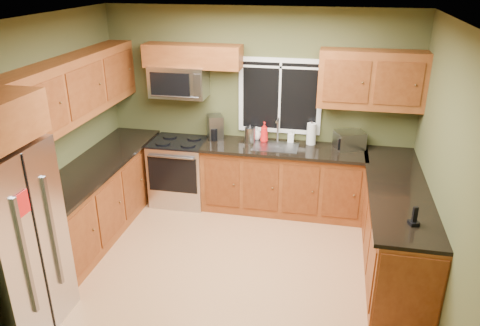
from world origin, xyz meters
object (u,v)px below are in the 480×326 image
(range, at_px, (180,171))
(refrigerator, at_px, (3,245))
(toaster_oven, at_px, (349,140))
(coffee_maker, at_px, (215,128))
(paper_towel_roll, at_px, (311,134))
(microwave, at_px, (179,81))
(cordless_phone, at_px, (414,220))
(kettle, at_px, (250,134))
(soap_bottle_c, at_px, (256,133))
(soap_bottle_b, at_px, (291,136))
(soap_bottle_a, at_px, (264,132))

(range, bearing_deg, refrigerator, -103.97)
(toaster_oven, bearing_deg, coffee_maker, 179.34)
(coffee_maker, bearing_deg, paper_towel_roll, 1.83)
(range, xyz_separation_m, microwave, (-0.00, 0.14, 1.26))
(cordless_phone, bearing_deg, microwave, 146.68)
(kettle, xyz_separation_m, cordless_phone, (1.89, -1.86, -0.06))
(microwave, xyz_separation_m, soap_bottle_c, (1.05, 0.09, -0.70))
(range, relative_size, kettle, 3.61)
(kettle, relative_size, soap_bottle_b, 1.46)
(microwave, height_order, soap_bottle_b, microwave)
(microwave, bearing_deg, cordless_phone, -33.32)
(soap_bottle_b, xyz_separation_m, cordless_phone, (1.35, -1.99, -0.03))
(microwave, bearing_deg, refrigerator, -103.34)
(toaster_oven, distance_m, kettle, 1.32)
(toaster_oven, height_order, kettle, kettle)
(toaster_oven, distance_m, coffee_maker, 1.82)
(range, xyz_separation_m, kettle, (0.99, 0.10, 0.59))
(range, distance_m, soap_bottle_a, 1.33)
(coffee_maker, relative_size, soap_bottle_b, 1.84)
(range, bearing_deg, soap_bottle_b, 8.56)
(soap_bottle_a, bearing_deg, microwave, -178.31)
(soap_bottle_c, bearing_deg, toaster_oven, -3.80)
(kettle, height_order, soap_bottle_b, kettle)
(coffee_maker, relative_size, kettle, 1.26)
(soap_bottle_a, bearing_deg, coffee_maker, -179.79)
(refrigerator, relative_size, coffee_maker, 5.49)
(paper_towel_roll, bearing_deg, kettle, -172.55)
(refrigerator, bearing_deg, soap_bottle_b, 53.51)
(coffee_maker, height_order, kettle, coffee_maker)
(microwave, height_order, soap_bottle_a, microwave)
(microwave, relative_size, toaster_oven, 1.72)
(range, xyz_separation_m, soap_bottle_c, (1.05, 0.23, 0.56))
(range, bearing_deg, kettle, 6.00)
(toaster_oven, bearing_deg, soap_bottle_c, 176.20)
(range, relative_size, toaster_oven, 2.13)
(kettle, height_order, cordless_phone, kettle)
(range, distance_m, soap_bottle_b, 1.65)
(range, bearing_deg, microwave, 90.02)
(coffee_maker, bearing_deg, soap_bottle_b, 3.39)
(coffee_maker, xyz_separation_m, soap_bottle_c, (0.57, 0.06, -0.06))
(soap_bottle_b, height_order, soap_bottle_c, soap_bottle_c)
(range, height_order, microwave, microwave)
(microwave, distance_m, cordless_phone, 3.52)
(coffee_maker, height_order, paper_towel_roll, coffee_maker)
(soap_bottle_b, relative_size, soap_bottle_c, 0.97)
(kettle, relative_size, soap_bottle_a, 0.93)
(cordless_phone, bearing_deg, soap_bottle_c, 132.63)
(coffee_maker, distance_m, cordless_phone, 3.08)
(paper_towel_roll, bearing_deg, refrigerator, -129.90)
(kettle, distance_m, paper_towel_roll, 0.82)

